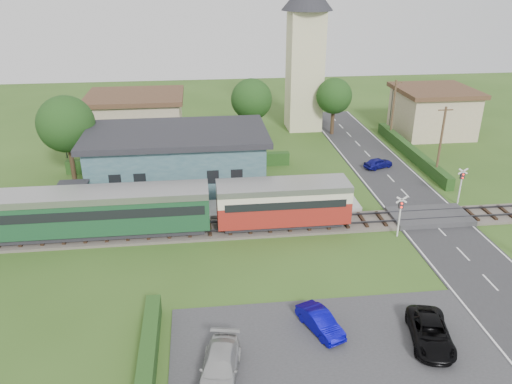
{
  "coord_description": "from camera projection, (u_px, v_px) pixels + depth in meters",
  "views": [
    {
      "loc": [
        -7.92,
        -31.7,
        18.21
      ],
      "look_at": [
        -3.73,
        4.0,
        2.19
      ],
      "focal_mm": 35.0,
      "sensor_mm": 36.0,
      "label": 1
    }
  ],
  "objects": [
    {
      "name": "ground",
      "position": [
        312.0,
        238.0,
        37.01
      ],
      "size": [
        120.0,
        120.0,
        0.0
      ],
      "primitive_type": "plane",
      "color": "#2D4C19"
    },
    {
      "name": "railway_track",
      "position": [
        307.0,
        224.0,
        38.78
      ],
      "size": [
        76.0,
        3.2,
        0.49
      ],
      "color": "#4C443D",
      "rests_on": "ground"
    },
    {
      "name": "road",
      "position": [
        440.0,
        231.0,
        38.07
      ],
      "size": [
        6.0,
        70.0,
        0.05
      ],
      "primitive_type": "cube",
      "color": "#28282B",
      "rests_on": "ground"
    },
    {
      "name": "car_park",
      "position": [
        334.0,
        352.0,
        25.95
      ],
      "size": [
        17.0,
        9.0,
        0.08
      ],
      "primitive_type": "cube",
      "color": "#333335",
      "rests_on": "ground"
    },
    {
      "name": "crossing_deck",
      "position": [
        429.0,
        216.0,
        39.8
      ],
      "size": [
        6.2,
        3.4,
        0.45
      ],
      "primitive_type": "cube",
      "color": "#333335",
      "rests_on": "ground"
    },
    {
      "name": "platform",
      "position": [
        178.0,
        212.0,
        40.57
      ],
      "size": [
        30.0,
        3.0,
        0.45
      ],
      "primitive_type": "cube",
      "color": "gray",
      "rests_on": "ground"
    },
    {
      "name": "equipment_hut",
      "position": [
        74.0,
        200.0,
        39.1
      ],
      "size": [
        2.3,
        2.3,
        2.55
      ],
      "color": "beige",
      "rests_on": "platform"
    },
    {
      "name": "station_building",
      "position": [
        178.0,
        159.0,
        44.83
      ],
      "size": [
        16.0,
        9.0,
        5.3
      ],
      "color": "#2F525F",
      "rests_on": "ground"
    },
    {
      "name": "train",
      "position": [
        54.0,
        213.0,
        35.95
      ],
      "size": [
        43.2,
        2.9,
        3.4
      ],
      "color": "#232328",
      "rests_on": "ground"
    },
    {
      "name": "church_tower",
      "position": [
        306.0,
        44.0,
        58.79
      ],
      "size": [
        6.0,
        6.0,
        17.6
      ],
      "color": "beige",
      "rests_on": "ground"
    },
    {
      "name": "house_west",
      "position": [
        137.0,
        118.0,
        56.96
      ],
      "size": [
        10.8,
        8.8,
        5.5
      ],
      "color": "tan",
      "rests_on": "ground"
    },
    {
      "name": "house_east",
      "position": [
        433.0,
        111.0,
        59.78
      ],
      "size": [
        8.8,
        8.8,
        5.5
      ],
      "color": "tan",
      "rests_on": "ground"
    },
    {
      "name": "hedge_carpark",
      "position": [
        148.0,
        359.0,
        24.71
      ],
      "size": [
        0.8,
        9.0,
        1.2
      ],
      "primitive_type": "cube",
      "color": "#193814",
      "rests_on": "ground"
    },
    {
      "name": "hedge_roadside",
      "position": [
        411.0,
        152.0,
        52.8
      ],
      "size": [
        0.8,
        18.0,
        1.2
      ],
      "primitive_type": "cube",
      "color": "#193814",
      "rests_on": "ground"
    },
    {
      "name": "hedge_station",
      "position": [
        180.0,
        163.0,
        49.75
      ],
      "size": [
        22.0,
        0.8,
        1.3
      ],
      "primitive_type": "cube",
      "color": "#193814",
      "rests_on": "ground"
    },
    {
      "name": "tree_a",
      "position": [
        66.0,
        124.0,
        45.39
      ],
      "size": [
        5.2,
        5.2,
        8.0
      ],
      "color": "#332316",
      "rests_on": "ground"
    },
    {
      "name": "tree_b",
      "position": [
        252.0,
        99.0,
        55.62
      ],
      "size": [
        4.6,
        4.6,
        7.34
      ],
      "color": "#332316",
      "rests_on": "ground"
    },
    {
      "name": "tree_c",
      "position": [
        334.0,
        96.0,
        58.65
      ],
      "size": [
        4.2,
        4.2,
        6.78
      ],
      "color": "#332316",
      "rests_on": "ground"
    },
    {
      "name": "utility_pole_c",
      "position": [
        441.0,
        142.0,
        46.12
      ],
      "size": [
        1.4,
        0.22,
        7.0
      ],
      "color": "#473321",
      "rests_on": "ground"
    },
    {
      "name": "utility_pole_d",
      "position": [
        393.0,
        110.0,
        57.01
      ],
      "size": [
        1.4,
        0.22,
        7.0
      ],
      "color": "#473321",
      "rests_on": "ground"
    },
    {
      "name": "crossing_signal_near",
      "position": [
        400.0,
        210.0,
        36.46
      ],
      "size": [
        0.84,
        0.28,
        3.28
      ],
      "color": "silver",
      "rests_on": "ground"
    },
    {
      "name": "crossing_signal_far",
      "position": [
        461.0,
        181.0,
        41.58
      ],
      "size": [
        0.84,
        0.28,
        3.28
      ],
      "color": "silver",
      "rests_on": "ground"
    },
    {
      "name": "streetlamp_west",
      "position": [
        63.0,
        130.0,
        51.58
      ],
      "size": [
        0.3,
        0.3,
        5.15
      ],
      "color": "#3F3F47",
      "rests_on": "ground"
    },
    {
      "name": "streetlamp_east",
      "position": [
        392.0,
        104.0,
        61.98
      ],
      "size": [
        0.3,
        0.3,
        5.15
      ],
      "color": "#3F3F47",
      "rests_on": "ground"
    },
    {
      "name": "car_on_road",
      "position": [
        378.0,
        163.0,
        49.88
      ],
      "size": [
        3.28,
        2.26,
        1.04
      ],
      "primitive_type": "imported",
      "rotation": [
        0.0,
        0.0,
        1.95
      ],
      "color": "navy",
      "rests_on": "road"
    },
    {
      "name": "car_park_blue",
      "position": [
        320.0,
        322.0,
        27.26
      ],
      "size": [
        2.33,
        3.54,
        1.1
      ],
      "primitive_type": "imported",
      "rotation": [
        0.0,
        0.0,
        0.38
      ],
      "color": "#04028D",
      "rests_on": "car_park"
    },
    {
      "name": "car_park_silver",
      "position": [
        220.0,
        368.0,
        23.98
      ],
      "size": [
        2.61,
        4.7,
        1.29
      ],
      "primitive_type": "imported",
      "rotation": [
        0.0,
        0.0,
        -0.19
      ],
      "color": "#B0B0B0",
      "rests_on": "car_park"
    },
    {
      "name": "car_park_dark",
      "position": [
        431.0,
        333.0,
        26.35
      ],
      "size": [
        2.89,
        4.64,
        1.2
      ],
      "primitive_type": "imported",
      "rotation": [
        0.0,
        0.0,
        -0.22
      ],
      "color": "black",
      "rests_on": "car_park"
    },
    {
      "name": "pedestrian_near",
      "position": [
        268.0,
        198.0,
        40.75
      ],
      "size": [
        0.63,
        0.51,
        1.5
      ],
      "primitive_type": "imported",
      "rotation": [
        0.0,
        0.0,
        2.84
      ],
      "color": "gray",
      "rests_on": "platform"
    },
    {
      "name": "pedestrian_far",
      "position": [
        112.0,
        204.0,
        39.2
      ],
      "size": [
        0.93,
        1.07,
        1.86
      ],
      "primitive_type": "imported",
      "rotation": [
        0.0,
        0.0,
        1.29
      ],
      "color": "gray",
      "rests_on": "platform"
    }
  ]
}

